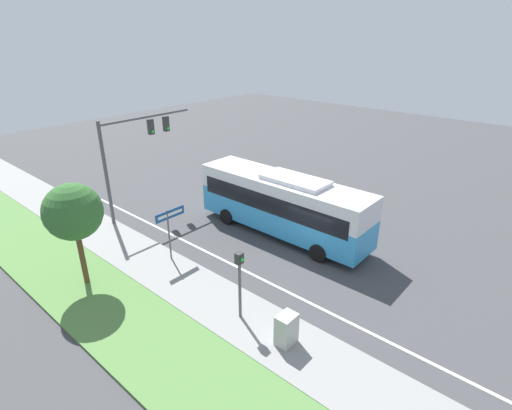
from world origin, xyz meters
The scene contains 10 objects.
ground_plane centered at (0.00, 0.00, 0.00)m, with size 80.00×80.00×0.00m, color #424244.
sidewalk centered at (-6.20, 0.00, 0.06)m, with size 2.80×80.00×0.12m.
grass_verge centered at (-9.40, 0.00, 0.05)m, with size 3.60×80.00×0.10m.
lane_divider_near centered at (-3.60, 0.00, 0.00)m, with size 0.14×30.00×0.01m.
bus centered at (0.62, 2.60, 1.93)m, with size 2.62×10.26×3.51m.
signal_gantry centered at (-3.15, 10.76, 4.39)m, with size 6.19×0.41×6.13m.
pedestrian_signal centered at (-6.26, -0.64, 2.07)m, with size 0.28×0.34×3.03m.
street_sign centered at (-5.24, 4.95, 2.02)m, with size 1.68×0.08×2.76m.
utility_cabinet centered at (-6.24, -2.89, 0.74)m, with size 0.76×0.58×1.23m.
roadside_tree centered at (-9.08, 6.26, 3.57)m, with size 2.45×2.45×4.72m.
Camera 1 is at (-15.44, -9.48, 10.60)m, focal length 28.00 mm.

